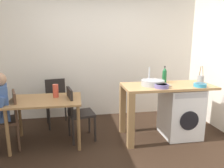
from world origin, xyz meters
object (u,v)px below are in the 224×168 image
(colander, at_px, (200,85))
(dining_table, at_px, (46,105))
(chair_person_seat, at_px, (8,117))
(utensil_crock, at_px, (201,79))
(vase, at_px, (56,91))
(mixing_bowl, at_px, (162,86))
(bottle_tall_green, at_px, (164,75))
(chair_opposite, at_px, (77,111))
(washing_machine, at_px, (180,112))
(chair_spare_by_wall, at_px, (57,100))

(colander, bearing_deg, dining_table, 172.69)
(chair_person_seat, xyz_separation_m, utensil_crock, (3.17, 0.03, 0.48))
(dining_table, distance_m, vase, 0.27)
(mixing_bowl, distance_m, vase, 1.70)
(chair_person_seat, xyz_separation_m, bottle_tall_green, (2.57, 0.19, 0.54))
(chair_opposite, relative_size, mixing_bowl, 4.02)
(mixing_bowl, height_order, vase, mixing_bowl)
(colander, bearing_deg, chair_person_seat, 175.47)
(mixing_bowl, bearing_deg, colander, -1.79)
(dining_table, xyz_separation_m, colander, (2.44, -0.31, 0.31))
(chair_person_seat, xyz_separation_m, washing_machine, (2.80, -0.02, -0.08))
(chair_opposite, xyz_separation_m, colander, (1.96, -0.35, 0.44))
(chair_person_seat, distance_m, colander, 3.03)
(vase, bearing_deg, chair_opposite, -11.25)
(dining_table, bearing_deg, chair_spare_by_wall, 83.79)
(utensil_crock, height_order, colander, utensil_crock)
(dining_table, bearing_deg, colander, -7.31)
(utensil_crock, bearing_deg, bottle_tall_green, 165.84)
(washing_machine, xyz_separation_m, utensil_crock, (0.37, 0.05, 0.56))
(bottle_tall_green, relative_size, colander, 1.45)
(dining_table, distance_m, bottle_tall_green, 2.06)
(chair_person_seat, relative_size, bottle_tall_green, 3.10)
(mixing_bowl, bearing_deg, bottle_tall_green, 61.55)
(dining_table, relative_size, washing_machine, 1.28)
(utensil_crock, bearing_deg, chair_spare_by_wall, 162.16)
(chair_opposite, xyz_separation_m, chair_spare_by_wall, (-0.39, 0.74, 0.00))
(dining_table, distance_m, washing_machine, 2.26)
(dining_table, height_order, washing_machine, washing_machine)
(dining_table, relative_size, chair_spare_by_wall, 1.22)
(chair_person_seat, bearing_deg, vase, -94.28)
(chair_opposite, bearing_deg, washing_machine, 74.11)
(dining_table, height_order, chair_person_seat, chair_person_seat)
(chair_person_seat, bearing_deg, mixing_bowl, -113.72)
(chair_person_seat, xyz_separation_m, vase, (0.70, 0.18, 0.34))
(chair_spare_by_wall, distance_m, mixing_bowl, 2.07)
(dining_table, distance_m, chair_opposite, 0.50)
(chair_opposite, distance_m, vase, 0.48)
(chair_opposite, bearing_deg, chair_person_seat, -95.50)
(utensil_crock, bearing_deg, colander, -123.70)
(washing_machine, bearing_deg, mixing_bowl, -156.47)
(dining_table, relative_size, utensil_crock, 3.67)
(chair_person_seat, bearing_deg, washing_machine, -108.83)
(chair_person_seat, relative_size, mixing_bowl, 4.02)
(bottle_tall_green, distance_m, utensil_crock, 0.63)
(chair_person_seat, xyz_separation_m, colander, (2.99, -0.24, 0.44))
(chair_opposite, xyz_separation_m, utensil_crock, (2.14, -0.08, 0.48))
(mixing_bowl, bearing_deg, utensil_crock, 16.92)
(chair_spare_by_wall, height_order, vase, vase)
(washing_machine, distance_m, vase, 2.15)
(bottle_tall_green, distance_m, colander, 0.61)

